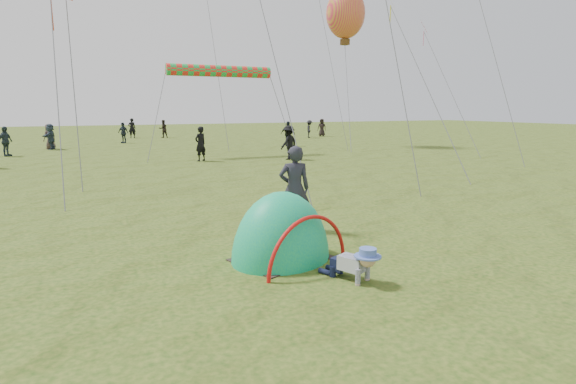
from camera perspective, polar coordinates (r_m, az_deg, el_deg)
name	(u,v)px	position (r m, az deg, el deg)	size (l,w,h in m)	color
ground	(396,268)	(7.99, 13.55, -9.35)	(140.00, 140.00, 0.00)	#1C3D0F
crawling_toddler	(355,263)	(7.22, 8.55, -8.86)	(0.54, 0.77, 0.59)	black
popup_tent	(281,259)	(8.21, -0.87, -8.48)	(1.91, 1.57, 2.47)	#058F81
standing_adult	(294,188)	(9.90, 0.82, 0.47)	(0.69, 0.45, 1.88)	#23222D
crowd_person_0	(132,128)	(43.10, -19.20, 7.67)	(0.64, 0.42, 1.76)	black
crowd_person_2	(5,141)	(29.80, -32.25, 5.46)	(0.98, 0.41, 1.67)	#28363E
crowd_person_3	(289,143)	(23.68, 0.10, 6.30)	(1.15, 0.66, 1.78)	black
crowd_person_4	(322,128)	(43.20, 4.31, 8.17)	(0.81, 0.53, 1.67)	black
crowd_person_5	(51,137)	(33.23, -27.92, 6.23)	(1.55, 0.49, 1.67)	#2C3B4A
crowd_person_6	(200,144)	(23.37, -11.05, 6.02)	(0.64, 0.42, 1.76)	black
crowd_person_8	(123,133)	(37.06, -20.20, 7.07)	(0.93, 0.39, 1.58)	#232C39
crowd_person_9	(309,129)	(40.93, 2.74, 7.99)	(1.03, 0.59, 1.59)	black
crowd_person_10	(50,136)	(33.64, -28.02, 6.25)	(0.81, 0.53, 1.66)	#463733
crowd_person_13	(163,129)	(42.59, -15.56, 7.73)	(0.78, 0.61, 1.60)	black
crowd_person_14	(288,134)	(32.00, -0.02, 7.41)	(1.03, 0.43, 1.75)	black
balloon_kite	(345,17)	(33.77, 7.31, 21.23)	(2.71, 2.71, 3.80)	orange
rainbow_tube_kite	(220,71)	(26.33, -8.64, 14.94)	(0.64, 0.64, 5.94)	red
diamond_kite_2	(391,1)	(21.13, 12.93, 22.59)	(0.75, 0.75, 0.00)	yellow
diamond_kite_5	(424,27)	(30.08, 16.90, 19.41)	(0.88, 0.88, 0.00)	pink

